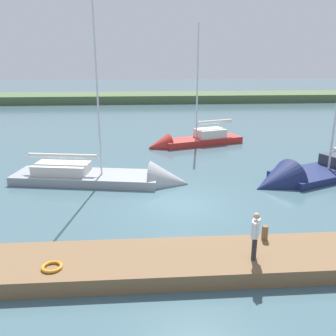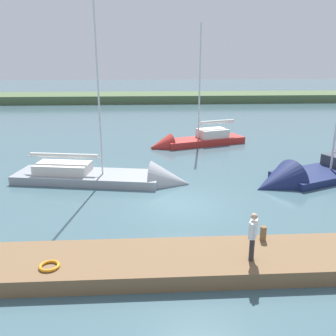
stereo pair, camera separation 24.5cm
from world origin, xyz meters
name	(u,v)px [view 1 (the left image)]	position (x,y,z in m)	size (l,w,h in m)	color
ground_plane	(181,204)	(0.00, 0.00, 0.00)	(200.00, 200.00, 0.00)	#42606B
far_shoreline	(152,101)	(0.00, -43.42, 0.00)	(180.00, 8.00, 2.40)	#4C603D
dock_pier	(200,261)	(0.00, 5.71, 0.27)	(25.13, 2.55, 0.54)	brown
mooring_post_near	(265,233)	(-2.51, 4.82, 0.81)	(0.23, 0.23, 0.53)	brown
life_ring_buoy	(52,267)	(4.78, 6.22, 0.59)	(0.66, 0.66, 0.10)	orange
sailboat_inner_slip	(117,180)	(3.33, -3.56, 0.13)	(10.35, 4.15, 11.95)	gray
sailboat_behind_pier	(310,177)	(-7.96, -3.32, 0.13)	(10.28, 6.45, 10.00)	navy
sailboat_far_right	(189,142)	(-1.94, -12.35, 0.25)	(8.25, 4.47, 10.25)	#B22823
person_on_dock	(255,233)	(-1.73, 6.09, 1.47)	(0.39, 0.57, 1.63)	#28282D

